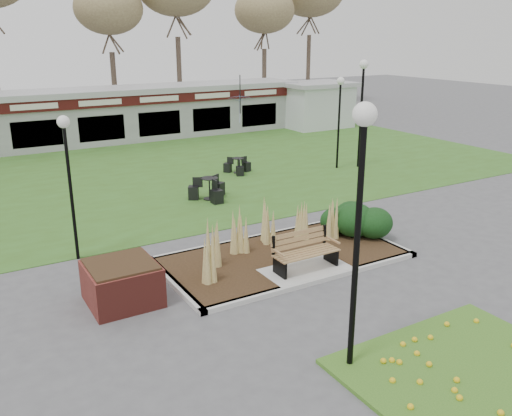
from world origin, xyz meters
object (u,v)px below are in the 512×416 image
brick_planter (122,283)px  bistro_set_d (238,168)px  lamp_post_near_left (67,157)px  lamp_post_far_right (362,90)px  lamp_post_near_right (361,182)px  park_bench (304,251)px  lamp_post_mid_right (340,103)px  service_hut (316,104)px  food_pavilion (94,116)px  bistro_set_a (210,192)px  patio_umbrella (240,109)px

brick_planter → bistro_set_d: bearing=48.8°
lamp_post_near_left → bistro_set_d: 10.38m
brick_planter → lamp_post_far_right: (13.04, 7.23, 2.93)m
brick_planter → lamp_post_near_right: (2.76, -4.50, 2.98)m
park_bench → bistro_set_d: park_bench is taller
brick_planter → bistro_set_d: 11.90m
park_bench → lamp_post_near_left: bearing=141.3°
lamp_post_near_left → lamp_post_far_right: lamp_post_far_right is taller
park_bench → lamp_post_far_right: size_ratio=0.36×
lamp_post_mid_right → lamp_post_far_right: lamp_post_far_right is taller
lamp_post_mid_right → service_hut: bearing=58.4°
lamp_post_far_right → bistro_set_d: 6.34m
brick_planter → lamp_post_far_right: lamp_post_far_right is taller
food_pavilion → service_hut: size_ratio=5.59×
bistro_set_d → bistro_set_a: bearing=-133.7°
brick_planter → patio_umbrella: (12.40, 17.00, 1.02)m
lamp_post_mid_right → patio_umbrella: size_ratio=1.63×
lamp_post_near_left → bistro_set_a: lamp_post_near_left is taller
lamp_post_far_right → patio_umbrella: bearing=93.8°
brick_planter → lamp_post_mid_right: size_ratio=0.38×
food_pavilion → bistro_set_a: 12.94m
service_hut → lamp_post_near_left: lamp_post_near_left is taller
food_pavilion → patio_umbrella: 8.24m
brick_planter → bistro_set_a: size_ratio=1.00×
food_pavilion → service_hut: 13.64m
brick_planter → lamp_post_near_right: 6.06m
service_hut → bistro_set_a: size_ratio=2.94×
brick_planter → lamp_post_near_left: 3.81m
lamp_post_near_right → brick_planter: bearing=121.5°
bistro_set_d → patio_umbrella: (4.57, 8.04, 1.26)m
park_bench → lamp_post_far_right: lamp_post_far_right is taller
brick_planter → patio_umbrella: size_ratio=0.61×
lamp_post_mid_right → bistro_set_d: 5.20m
food_pavilion → bistro_set_d: (3.43, -10.01, -1.24)m
brick_planter → lamp_post_near_left: size_ratio=0.39×
service_hut → bistro_set_a: (-12.80, -10.91, -1.17)m
food_pavilion → patio_umbrella: food_pavilion is taller
brick_planter → patio_umbrella: 21.07m
park_bench → lamp_post_near_left: (-4.69, 3.77, 2.20)m
brick_planter → lamp_post_far_right: bearing=29.0°
park_bench → lamp_post_near_left: 6.41m
lamp_post_near_right → lamp_post_mid_right: (9.31, 12.03, -0.56)m
food_pavilion → lamp_post_near_left: 16.68m
service_hut → lamp_post_near_right: 26.37m
brick_planter → lamp_post_near_right: bearing=-58.5°
food_pavilion → bistro_set_a: food_pavilion is taller
park_bench → food_pavilion: (0.00, 19.71, 0.89)m
food_pavilion → lamp_post_near_left: lamp_post_near_left is taller
lamp_post_mid_right → lamp_post_far_right: (0.97, -0.30, 0.51)m
food_pavilion → lamp_post_near_right: 23.60m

